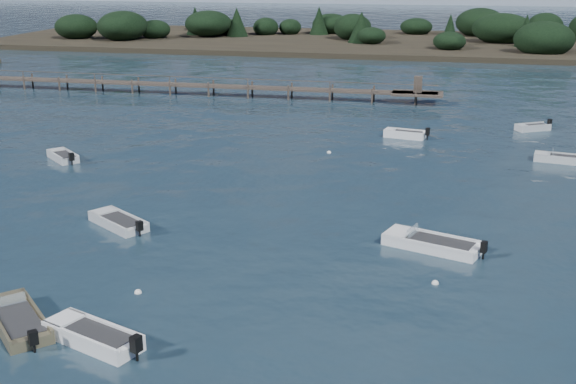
% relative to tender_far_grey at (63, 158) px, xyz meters
% --- Properties ---
extents(ground, '(400.00, 400.00, 0.00)m').
position_rel_tender_far_grey_xyz_m(ground, '(19.66, 39.05, -0.16)').
color(ground, '#152531').
rests_on(ground, ground).
extents(tender_far_grey, '(3.18, 3.00, 1.13)m').
position_rel_tender_far_grey_xyz_m(tender_far_grey, '(0.00, 0.00, 0.00)').
color(tender_far_grey, silver).
rests_on(tender_far_grey, ground).
extents(tender_far_white, '(3.68, 1.88, 1.23)m').
position_rel_tender_far_grey_xyz_m(tender_far_white, '(23.39, 12.11, 0.02)').
color(tender_far_white, white).
rests_on(tender_far_white, ground).
extents(dinghy_mid_grey, '(4.00, 3.36, 1.05)m').
position_rel_tender_far_grey_xyz_m(dinghy_mid_grey, '(9.68, -11.65, -0.01)').
color(dinghy_mid_grey, silver).
rests_on(dinghy_mid_grey, ground).
extents(dinghy_extra_a, '(4.82, 2.05, 1.13)m').
position_rel_tender_far_grey_xyz_m(dinghy_extra_a, '(35.01, 6.95, -0.01)').
color(dinghy_extra_a, silver).
rests_on(dinghy_extra_a, ground).
extents(dinghy_extra_b, '(4.43, 2.75, 1.25)m').
position_rel_tender_far_grey_xyz_m(dinghy_extra_b, '(14.17, -23.41, 0.02)').
color(dinghy_extra_b, white).
rests_on(dinghy_extra_b, ground).
extents(dinghy_mid_white_a, '(5.10, 3.20, 1.18)m').
position_rel_tender_far_grey_xyz_m(dinghy_mid_white_a, '(26.16, -11.27, -0.00)').
color(dinghy_mid_white_a, white).
rests_on(dinghy_mid_white_a, ground).
extents(dinghy_near_olive, '(4.25, 4.22, 1.15)m').
position_rel_tender_far_grey_xyz_m(dinghy_near_olive, '(10.68, -22.79, -0.01)').
color(dinghy_near_olive, brown).
rests_on(dinghy_near_olive, ground).
extents(tender_far_grey_b, '(3.13, 2.39, 1.09)m').
position_rel_tender_far_grey_xyz_m(tender_far_grey_b, '(33.69, 17.06, -0.00)').
color(tender_far_grey_b, silver).
rests_on(tender_far_grey_b, ground).
extents(buoy_b, '(0.32, 0.32, 0.32)m').
position_rel_tender_far_grey_xyz_m(buoy_b, '(26.44, -15.41, -0.16)').
color(buoy_b, white).
rests_on(buoy_b, ground).
extents(buoy_c, '(0.32, 0.32, 0.32)m').
position_rel_tender_far_grey_xyz_m(buoy_c, '(8.73, -10.21, -0.16)').
color(buoy_c, white).
rests_on(buoy_c, ground).
extents(buoy_e, '(0.32, 0.32, 0.32)m').
position_rel_tender_far_grey_xyz_m(buoy_e, '(18.22, 6.01, -0.16)').
color(buoy_e, white).
rests_on(buoy_e, ground).
extents(buoy_extra_a, '(0.32, 0.32, 0.32)m').
position_rel_tender_far_grey_xyz_m(buoy_extra_a, '(14.05, -19.08, -0.16)').
color(buoy_extra_a, white).
rests_on(buoy_extra_a, ground).
extents(jetty, '(64.50, 3.20, 3.40)m').
position_rel_tender_far_grey_xyz_m(jetty, '(-2.08, 27.05, 0.83)').
color(jetty, '#483D34').
rests_on(jetty, ground).
extents(far_headland, '(190.00, 40.00, 5.80)m').
position_rel_tender_far_grey_xyz_m(far_headland, '(44.66, 79.05, 1.81)').
color(far_headland, black).
rests_on(far_headland, ground).
extents(distant_haze, '(280.00, 20.00, 2.40)m').
position_rel_tender_far_grey_xyz_m(distant_haze, '(-70.34, 209.05, -0.16)').
color(distant_haze, '#8D9BAE').
rests_on(distant_haze, ground).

